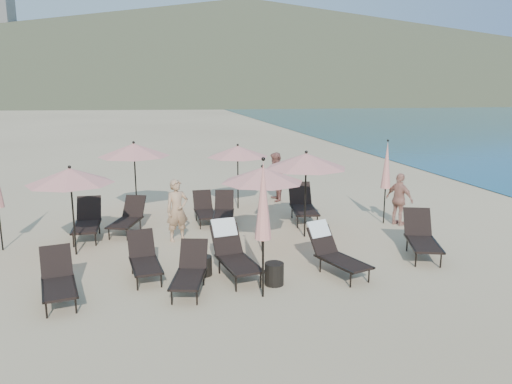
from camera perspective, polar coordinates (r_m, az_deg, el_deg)
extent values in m
plane|color=#D6BA8C|center=(11.10, 4.20, -9.30)|extent=(800.00, 800.00, 0.00)
cone|color=brown|center=(317.09, -1.15, 16.42)|extent=(690.00, 690.00, 55.00)
cone|color=brown|center=(391.05, 17.47, 13.39)|extent=(280.00, 280.00, 32.00)
cube|color=beige|center=(322.96, -20.70, 14.08)|extent=(18.00, 16.00, 38.00)
cube|color=black|center=(10.16, -21.58, -10.23)|extent=(0.80, 1.23, 0.05)
cube|color=black|center=(10.78, -21.88, -7.37)|extent=(0.66, 0.54, 0.59)
cylinder|color=black|center=(9.78, -22.84, -12.31)|extent=(0.03, 0.03, 0.32)
cylinder|color=black|center=(10.69, -22.97, -10.22)|extent=(0.03, 0.03, 0.32)
cylinder|color=black|center=(9.79, -19.89, -12.04)|extent=(0.03, 0.03, 0.32)
cylinder|color=black|center=(10.70, -20.29, -9.98)|extent=(0.03, 0.03, 0.32)
cube|color=black|center=(10.20, -23.22, -10.23)|extent=(0.29, 1.27, 0.04)
cube|color=black|center=(10.21, -19.97, -9.94)|extent=(0.29, 1.27, 0.04)
cube|color=black|center=(10.84, -12.47, -8.28)|extent=(0.70, 1.17, 0.05)
cube|color=black|center=(11.45, -13.00, -5.75)|extent=(0.62, 0.48, 0.57)
cylinder|color=black|center=(10.45, -13.42, -10.09)|extent=(0.03, 0.03, 0.31)
cylinder|color=black|center=(11.33, -13.96, -8.33)|extent=(0.03, 0.03, 0.31)
cylinder|color=black|center=(10.50, -10.78, -9.86)|extent=(0.03, 0.03, 0.31)
cylinder|color=black|center=(11.38, -11.54, -8.13)|extent=(0.03, 0.03, 0.31)
cube|color=black|center=(10.86, -13.96, -8.27)|extent=(0.19, 1.24, 0.04)
cube|color=black|center=(10.91, -11.05, -8.02)|extent=(0.19, 1.24, 0.04)
cube|color=black|center=(10.00, -7.78, -9.88)|extent=(0.83, 1.21, 0.05)
cube|color=black|center=(10.59, -7.15, -7.03)|extent=(0.66, 0.55, 0.57)
cylinder|color=black|center=(9.69, -9.63, -11.75)|extent=(0.03, 0.03, 0.31)
cylinder|color=black|center=(10.55, -8.61, -9.68)|extent=(0.03, 0.03, 0.31)
cylinder|color=black|center=(9.61, -6.77, -11.87)|extent=(0.03, 0.03, 0.31)
cylinder|color=black|center=(10.47, -6.00, -9.77)|extent=(0.03, 0.03, 0.31)
cube|color=black|center=(10.09, -9.30, -9.68)|extent=(0.35, 1.21, 0.04)
cube|color=black|center=(10.00, -6.16, -9.79)|extent=(0.35, 1.21, 0.04)
cube|color=black|center=(10.59, -1.90, -8.28)|extent=(0.84, 1.32, 0.05)
cube|color=black|center=(11.23, -3.40, -5.46)|extent=(0.71, 0.57, 0.63)
cylinder|color=black|center=(10.12, -2.30, -10.39)|extent=(0.04, 0.04, 0.35)
cylinder|color=black|center=(11.05, -4.20, -8.43)|extent=(0.04, 0.04, 0.35)
cylinder|color=black|center=(10.30, 0.53, -9.97)|extent=(0.04, 0.04, 0.35)
cylinder|color=black|center=(11.22, -1.59, -8.08)|extent=(0.04, 0.04, 0.35)
cube|color=black|center=(10.53, -3.58, -8.35)|extent=(0.28, 1.37, 0.04)
cube|color=black|center=(10.73, -0.45, -7.92)|extent=(0.28, 1.37, 0.04)
cube|color=white|center=(11.29, -3.66, -4.07)|extent=(0.59, 0.38, 0.38)
cube|color=black|center=(10.92, 10.11, -7.94)|extent=(0.93, 1.29, 0.05)
cube|color=black|center=(11.39, 7.60, -5.49)|extent=(0.71, 0.60, 0.60)
cylinder|color=black|center=(10.49, 10.76, -9.84)|extent=(0.03, 0.03, 0.33)
cylinder|color=black|center=(11.20, 7.37, -8.28)|extent=(0.03, 0.03, 0.33)
cylinder|color=black|center=(10.81, 12.78, -9.25)|extent=(0.03, 0.03, 0.33)
cylinder|color=black|center=(11.50, 9.35, -7.79)|extent=(0.03, 0.03, 0.33)
cube|color=black|center=(10.77, 8.76, -8.12)|extent=(0.44, 1.25, 0.04)
cube|color=black|center=(11.13, 11.08, -7.53)|extent=(0.44, 1.25, 0.04)
cube|color=white|center=(11.43, 7.19, -4.22)|extent=(0.58, 0.42, 0.36)
cube|color=black|center=(12.46, 18.63, -5.70)|extent=(1.03, 1.41, 0.05)
cube|color=black|center=(13.17, 17.96, -3.28)|extent=(0.78, 0.67, 0.65)
cylinder|color=black|center=(11.97, 17.80, -7.33)|extent=(0.04, 0.04, 0.36)
cylinder|color=black|center=(12.99, 16.87, -5.74)|extent=(0.04, 0.04, 0.36)
cylinder|color=black|center=(12.09, 20.37, -7.32)|extent=(0.04, 0.04, 0.36)
cylinder|color=black|center=(13.10, 19.25, -5.75)|extent=(0.04, 0.04, 0.36)
cube|color=black|center=(12.44, 17.15, -5.57)|extent=(0.50, 1.36, 0.04)
cube|color=black|center=(12.58, 20.01, -5.58)|extent=(0.50, 1.36, 0.04)
cube|color=black|center=(13.97, -18.82, -3.82)|extent=(0.66, 1.25, 0.05)
cube|color=black|center=(14.70, -18.55, -1.79)|extent=(0.65, 0.48, 0.64)
cylinder|color=black|center=(13.56, -20.15, -5.22)|extent=(0.04, 0.04, 0.35)
cylinder|color=black|center=(14.58, -19.59, -3.98)|extent=(0.04, 0.04, 0.35)
cylinder|color=black|center=(13.49, -17.86, -5.15)|extent=(0.04, 0.04, 0.35)
cylinder|color=black|center=(14.52, -17.47, -3.91)|extent=(0.04, 0.04, 0.35)
cube|color=black|center=(14.06, -20.07, -3.77)|extent=(0.05, 1.41, 0.04)
cube|color=black|center=(13.98, -17.53, -3.68)|extent=(0.05, 1.41, 0.04)
cube|color=black|center=(14.18, -14.80, -3.45)|extent=(0.96, 1.29, 0.05)
cube|color=black|center=(14.81, -13.74, -1.60)|extent=(0.71, 0.62, 0.60)
cylinder|color=black|center=(13.90, -16.46, -4.61)|extent=(0.03, 0.03, 0.33)
cylinder|color=black|center=(14.77, -14.92, -3.53)|extent=(0.03, 0.03, 0.33)
cylinder|color=black|center=(13.71, -14.54, -4.73)|extent=(0.03, 0.03, 0.33)
cylinder|color=black|center=(14.59, -13.10, -3.62)|extent=(0.03, 0.03, 0.33)
cube|color=black|center=(14.33, -15.80, -3.30)|extent=(0.48, 1.24, 0.04)
cube|color=black|center=(14.12, -13.64, -3.42)|extent=(0.48, 1.24, 0.04)
cube|color=black|center=(14.79, -5.73, -2.53)|extent=(0.59, 1.10, 0.05)
cube|color=black|center=(15.43, -6.14, -0.90)|extent=(0.57, 0.42, 0.56)
cylinder|color=black|center=(14.37, -6.39, -3.66)|extent=(0.03, 0.03, 0.31)
cylinder|color=black|center=(15.27, -6.85, -2.73)|extent=(0.03, 0.03, 0.31)
cylinder|color=black|center=(14.44, -4.53, -3.55)|extent=(0.03, 0.03, 0.31)
cylinder|color=black|center=(15.33, -5.10, -2.63)|extent=(0.03, 0.03, 0.31)
cube|color=black|center=(14.80, -6.80, -2.51)|extent=(0.06, 1.23, 0.04)
cube|color=black|center=(14.87, -4.72, -2.39)|extent=(0.06, 1.23, 0.04)
cube|color=black|center=(14.67, -3.73, -2.60)|extent=(0.78, 1.20, 0.05)
cube|color=black|center=(15.33, -3.64, -0.90)|extent=(0.64, 0.52, 0.57)
cylinder|color=black|center=(14.28, -4.76, -3.72)|extent=(0.03, 0.03, 0.31)
cylinder|color=black|center=(15.19, -4.56, -2.74)|extent=(0.03, 0.03, 0.31)
cylinder|color=black|center=(14.26, -2.83, -3.71)|extent=(0.03, 0.03, 0.31)
cylinder|color=black|center=(15.18, -2.75, -2.73)|extent=(0.03, 0.03, 0.31)
cube|color=black|center=(14.72, -4.81, -2.52)|extent=(0.28, 1.23, 0.04)
cube|color=black|center=(14.70, -2.65, -2.51)|extent=(0.28, 1.23, 0.04)
cube|color=black|center=(14.95, 5.56, -2.10)|extent=(0.87, 1.41, 0.06)
cube|color=black|center=(15.73, 5.04, -0.16)|extent=(0.75, 0.59, 0.68)
cylinder|color=black|center=(14.43, 4.78, -3.43)|extent=(0.04, 0.04, 0.37)
cylinder|color=black|center=(15.51, 4.14, -2.30)|extent=(0.04, 0.04, 0.37)
cylinder|color=black|center=(14.53, 7.02, -3.37)|extent=(0.04, 0.04, 0.37)
cylinder|color=black|center=(15.60, 6.22, -2.26)|extent=(0.04, 0.04, 0.37)
cube|color=black|center=(14.95, 4.27, -2.04)|extent=(0.26, 1.48, 0.04)
cube|color=black|center=(15.06, 6.76, -1.98)|extent=(0.26, 1.48, 0.04)
cylinder|color=black|center=(12.74, -20.17, -2.37)|extent=(0.04, 0.04, 2.05)
cone|color=#E68E82|center=(12.55, -20.48, 1.73)|extent=(2.05, 2.05, 0.37)
sphere|color=black|center=(12.52, -20.55, 2.70)|extent=(0.08, 0.08, 0.08)
cylinder|color=black|center=(12.21, 0.73, -2.26)|extent=(0.04, 0.04, 2.02)
cone|color=#E68E82|center=(12.02, 0.74, 1.97)|extent=(2.02, 2.02, 0.37)
sphere|color=black|center=(11.98, 0.74, 2.97)|extent=(0.08, 0.08, 0.08)
cylinder|color=black|center=(13.43, 5.66, -0.62)|extent=(0.05, 0.05, 2.20)
cone|color=#E68E82|center=(13.24, 5.75, 3.58)|extent=(2.20, 2.20, 0.40)
sphere|color=black|center=(13.21, 5.77, 4.57)|extent=(0.08, 0.08, 0.08)
cylinder|color=black|center=(16.00, -13.60, 1.17)|extent=(0.05, 0.05, 2.20)
cone|color=#E68E82|center=(15.85, -13.78, 4.70)|extent=(2.20, 2.20, 0.40)
sphere|color=black|center=(15.82, -13.82, 5.53)|extent=(0.08, 0.08, 0.08)
cylinder|color=black|center=(16.49, -2.08, 1.52)|extent=(0.04, 0.04, 2.02)
cone|color=#E68E82|center=(16.35, -2.11, 4.66)|extent=(2.02, 2.02, 0.37)
sphere|color=black|center=(16.32, -2.11, 5.40)|extent=(0.08, 0.08, 0.08)
cylinder|color=black|center=(9.74, 0.80, -8.68)|extent=(0.04, 0.04, 1.18)
cone|color=#E68E82|center=(9.35, 0.82, -0.97)|extent=(0.32, 0.32, 1.50)
sphere|color=black|center=(9.20, 0.84, 3.79)|extent=(0.08, 0.08, 0.08)
cylinder|color=black|center=(15.28, 14.45, -1.53)|extent=(0.04, 0.04, 1.08)
cone|color=#E68E82|center=(15.04, 14.70, 3.00)|extent=(0.29, 0.29, 1.37)
sphere|color=black|center=(14.95, 14.85, 5.70)|extent=(0.07, 0.07, 0.07)
cylinder|color=black|center=(13.94, -27.16, -3.77)|extent=(0.04, 0.04, 1.10)
cylinder|color=black|center=(10.99, -6.00, -8.38)|extent=(0.37, 0.37, 0.42)
cylinder|color=black|center=(10.44, 2.09, -9.33)|extent=(0.40, 0.40, 0.47)
imported|color=tan|center=(13.27, -8.99, -2.07)|extent=(0.68, 0.53, 1.65)
imported|color=#A05F52|center=(17.62, 2.20, 1.73)|extent=(0.72, 0.89, 1.73)
imported|color=tan|center=(15.18, 16.08, -0.81)|extent=(0.73, 0.98, 1.54)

